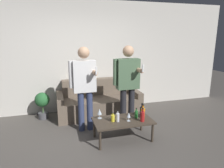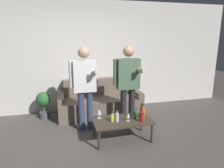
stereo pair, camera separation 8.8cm
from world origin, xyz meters
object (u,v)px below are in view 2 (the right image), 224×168
bottle_orange (112,118)px  coffee_table (122,122)px  couch (99,102)px  person_standing_right (128,81)px  person_standing_left (84,83)px

bottle_orange → coffee_table: bearing=4.3°
coffee_table → couch: bearing=96.6°
couch → bottle_orange: bearing=-91.6°
couch → coffee_table: bearing=-83.4°
coffee_table → bottle_orange: 0.22m
person_standing_right → bottle_orange: bearing=-130.9°
person_standing_right → coffee_table: bearing=-117.5°
person_standing_right → person_standing_left: bearing=177.5°
coffee_table → person_standing_left: bearing=136.7°
couch → person_standing_right: bearing=-62.8°
coffee_table → person_standing_left: (-0.59, 0.56, 0.64)m
coffee_table → person_standing_right: (0.27, 0.52, 0.64)m
couch → person_standing_left: (-0.44, -0.79, 0.68)m
coffee_table → bottle_orange: bottle_orange is taller
person_standing_left → coffee_table: bearing=-43.3°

